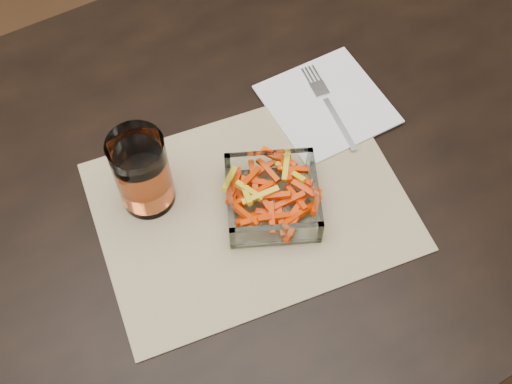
% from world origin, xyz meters
% --- Properties ---
extents(dining_table, '(1.60, 0.90, 0.75)m').
position_xyz_m(dining_table, '(0.00, 0.00, 0.66)').
color(dining_table, black).
rests_on(dining_table, ground).
extents(placemat, '(0.49, 0.39, 0.00)m').
position_xyz_m(placemat, '(0.02, -0.07, 0.75)').
color(placemat, tan).
rests_on(placemat, dining_table).
extents(glass_bowl, '(0.17, 0.17, 0.05)m').
position_xyz_m(glass_bowl, '(0.04, -0.08, 0.77)').
color(glass_bowl, white).
rests_on(glass_bowl, placemat).
extents(tumbler, '(0.08, 0.08, 0.14)m').
position_xyz_m(tumbler, '(-0.11, 0.02, 0.82)').
color(tumbler, white).
rests_on(tumbler, placemat).
extents(napkin, '(0.18, 0.18, 0.00)m').
position_xyz_m(napkin, '(0.22, 0.04, 0.76)').
color(napkin, white).
rests_on(napkin, placemat).
extents(fork, '(0.04, 0.18, 0.00)m').
position_xyz_m(fork, '(0.21, 0.04, 0.76)').
color(fork, silver).
rests_on(fork, napkin).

